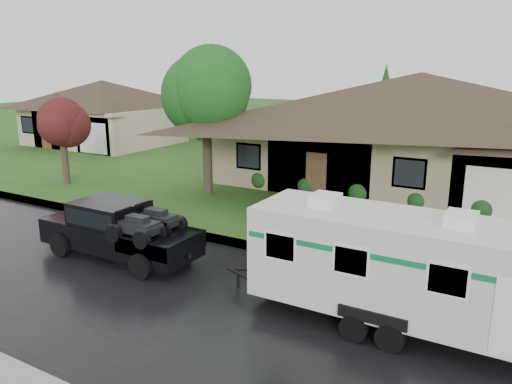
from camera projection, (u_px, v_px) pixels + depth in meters
ground at (233, 275)px, 14.87m from camera, size 140.00×140.00×0.00m
road at (192, 302)px, 13.19m from camera, size 140.00×8.00×0.01m
curb at (269, 250)px, 16.73m from camera, size 140.00×0.50×0.15m
lawn at (380, 177)px, 27.42m from camera, size 140.00×26.00×0.15m
house_main at (423, 117)px, 24.46m from camera, size 19.44×10.80×6.90m
house_far at (104, 107)px, 38.00m from camera, size 10.80×8.64×5.80m
tree_left_green at (206, 95)px, 22.86m from camera, size 4.02×4.02×6.65m
tree_red at (62, 124)px, 25.01m from camera, size 2.65×2.65×4.38m
shrub_row at (388, 195)px, 21.53m from camera, size 13.60×1.00×1.00m
pickup_truck at (117, 228)px, 16.09m from camera, size 5.50×2.09×1.83m
travel_trailer at (389, 262)px, 11.65m from camera, size 6.79×2.38×3.05m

